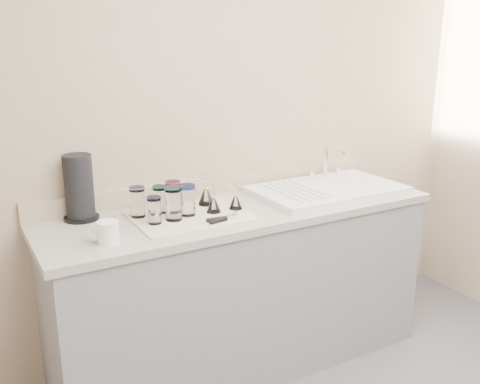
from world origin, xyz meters
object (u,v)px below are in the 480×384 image
tumbler_lavender (187,200)px  goblet_front_left (214,204)px  goblet_front_right (236,201)px  can_opener (223,219)px  tumbler_teal (137,202)px  white_mug (107,232)px  tumbler_magenta (154,210)px  paper_towel_roll (79,188)px  tumbler_purple (173,196)px  tumbler_cyan (160,199)px  tumbler_blue (174,203)px  sink_unit (327,189)px  goblet_back_left (206,195)px

tumbler_lavender → goblet_front_left: tumbler_lavender is taller
goblet_front_right → can_opener: (-0.14, -0.13, -0.03)m
tumbler_teal → tumbler_lavender: bearing=-24.2°
goblet_front_right → white_mug: size_ratio=0.87×
tumbler_magenta → goblet_front_left: same height
tumbler_magenta → paper_towel_roll: bearing=137.3°
tumbler_lavender → tumbler_purple: bearing=107.9°
tumbler_cyan → goblet_front_right: bearing=-20.2°
tumbler_magenta → can_opener: (0.29, -0.12, -0.06)m
tumbler_blue → goblet_front_left: bearing=3.0°
tumbler_blue → white_mug: tumbler_blue is taller
goblet_front_right → can_opener: goblet_front_right is taller
tumbler_teal → goblet_front_right: bearing=-14.9°
sink_unit → tumbler_teal: 1.08m
white_mug → paper_towel_roll: paper_towel_roll is taller
tumbler_lavender → goblet_front_left: (0.13, -0.02, -0.03)m
goblet_back_left → tumbler_magenta: bearing=-156.3°
tumbler_magenta → tumbler_blue: bearing=2.5°
tumbler_teal → tumbler_cyan: size_ratio=1.09×
goblet_front_right → white_mug: 0.70m
sink_unit → goblet_front_right: (-0.60, -0.03, 0.03)m
tumbler_cyan → tumbler_purple: bearing=-1.9°
tumbler_cyan → goblet_back_left: (0.26, 0.01, -0.02)m
tumbler_blue → tumbler_lavender: bearing=20.1°
tumbler_blue → paper_towel_roll: size_ratio=0.52×
tumbler_cyan → tumbler_magenta: size_ratio=1.05×
goblet_front_left → goblet_front_right: 0.12m
paper_towel_roll → goblet_front_right: bearing=-19.1°
can_opener → tumbler_cyan: bearing=129.2°
sink_unit → tumbler_magenta: bearing=-177.9°
tumbler_blue → tumbler_purple: bearing=68.3°
goblet_back_left → can_opener: bearing=-99.5°
tumbler_blue → tumbler_cyan: bearing=97.4°
goblet_front_right → tumbler_cyan: bearing=159.8°
tumbler_teal → goblet_front_left: size_ratio=1.13×
goblet_front_left → tumbler_magenta: bearing=-177.2°
paper_towel_roll → sink_unit: bearing=-9.4°
tumbler_lavender → white_mug: tumbler_lavender is taller
tumbler_teal → goblet_front_right: (0.47, -0.12, -0.03)m
tumbler_magenta → paper_towel_roll: paper_towel_roll is taller
sink_unit → goblet_back_left: bearing=171.1°
sink_unit → goblet_front_right: size_ratio=6.71×
goblet_front_right → paper_towel_roll: (-0.71, 0.25, 0.10)m
tumbler_teal → tumbler_lavender: size_ratio=0.96×
tumbler_purple → goblet_front_right: (0.28, -0.13, -0.04)m
paper_towel_roll → tumbler_teal: bearing=-26.8°
goblet_front_right → tumbler_magenta: bearing=-178.9°
sink_unit → can_opener: bearing=-168.0°
tumbler_lavender → can_opener: size_ratio=0.99×
tumbler_teal → goblet_back_left: goblet_back_left is taller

